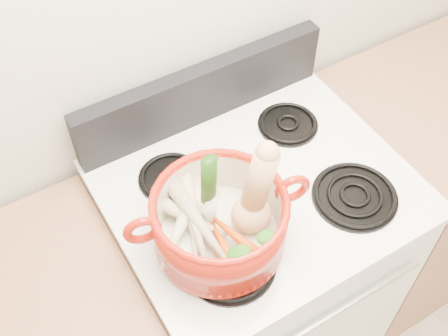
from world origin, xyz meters
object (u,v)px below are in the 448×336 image
dutch_oven (220,222)px  squash (253,194)px  stove_body (252,275)px  leek (208,192)px

dutch_oven → squash: 0.11m
dutch_oven → stove_body: bearing=41.1°
dutch_oven → leek: size_ratio=1.21×
squash → leek: bearing=161.0°
stove_body → squash: squash is taller
squash → stove_body: bearing=59.4°
stove_body → squash: size_ratio=3.73×
dutch_oven → leek: leek is taller
leek → dutch_oven: bearing=-87.1°
stove_body → dutch_oven: 0.62m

